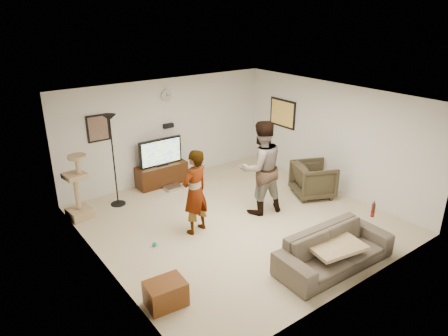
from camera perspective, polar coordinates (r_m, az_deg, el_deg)
floor at (r=8.41m, az=1.83°, el=-7.31°), size 5.50×5.50×0.02m
ceiling at (r=7.52m, az=2.06°, el=9.75°), size 5.50×5.50×0.02m
wall_back at (r=10.06m, az=-7.88°, el=5.22°), size 5.50×0.04×2.50m
wall_front at (r=6.16m, az=18.15°, el=-6.63°), size 5.50×0.04×2.50m
wall_left at (r=6.65m, az=-17.00°, el=-4.34°), size 0.04×5.50×2.50m
wall_right at (r=9.74m, az=14.75°, el=4.16°), size 0.04×5.50×2.50m
wall_clock at (r=9.83m, az=-8.05°, el=9.94°), size 0.26×0.04×0.26m
wall_speaker at (r=9.97m, az=-7.75°, el=5.86°), size 0.25×0.10×0.10m
picture_back at (r=9.29m, az=-17.15°, el=5.32°), size 0.42×0.03×0.52m
picture_right at (r=10.69m, az=8.16°, el=7.57°), size 0.03×0.78×0.62m
tv_stand at (r=10.03m, az=-8.66°, el=-0.89°), size 1.24×0.45×0.52m
console_box at (r=9.82m, az=-7.13°, el=-2.71°), size 0.40×0.30×0.07m
tv at (r=9.82m, az=-8.85°, el=2.23°), size 1.08×0.08×0.64m
tv_screen at (r=9.78m, az=-8.72°, el=2.16°), size 1.00×0.01×0.57m
floor_lamp at (r=8.93m, az=-15.11°, el=0.91°), size 0.32×0.32×2.02m
cat_tree at (r=8.71m, az=-19.92°, el=-2.52°), size 0.50×0.50×1.37m
person_left at (r=7.65m, az=-4.06°, el=-3.36°), size 0.68×0.53×1.66m
person_right at (r=8.36m, az=5.15°, el=0.03°), size 1.09×0.93×1.98m
sofa at (r=7.13m, az=15.15°, el=-10.94°), size 2.13×0.90×0.61m
throw_blanket at (r=7.05m, az=15.08°, el=-10.29°), size 1.00×0.84×0.06m
beer_bottle at (r=7.63m, az=20.07°, el=-5.55°), size 0.06×0.06×0.25m
armchair at (r=9.50m, az=12.35°, el=-1.58°), size 1.13×1.12×0.79m
side_table at (r=6.24m, az=-8.13°, el=-16.92°), size 0.60×0.47×0.38m
toy_ball at (r=7.64m, az=-9.64°, el=-10.43°), size 0.09×0.09×0.09m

